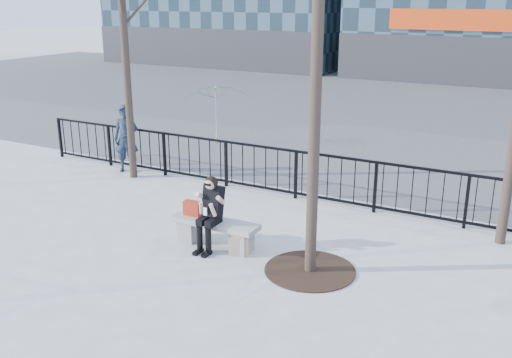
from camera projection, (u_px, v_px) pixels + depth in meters
The scene contains 10 objects.
ground at pixel (215, 246), 10.29m from camera, with size 120.00×120.00×0.00m, color #9E9E99.
street_surface at pixel (417, 108), 22.83m from camera, with size 60.00×23.00×0.01m, color #474747.
railing at pixel (288, 173), 12.63m from camera, with size 14.00×0.06×1.10m.
tree_grate at pixel (310, 270), 9.34m from camera, with size 1.50×1.50×0.02m, color black.
bench_main at pixel (215, 230), 10.20m from camera, with size 1.65×0.46×0.49m.
seated_woman at pixel (210, 214), 9.95m from camera, with size 0.50×0.64×1.34m.
handbag at pixel (193, 208), 10.34m from camera, with size 0.33×0.15×0.27m, color #9D2A13.
shopping_bag at pixel (239, 246), 9.86m from camera, with size 0.35×0.13×0.33m, color beige.
standing_man at pixel (126, 139), 14.39m from camera, with size 0.63×0.41×1.72m, color black.
vendor_umbrella at pixel (215, 114), 17.16m from camera, with size 1.98×2.02×1.82m, color #C8D22E.
Camera 1 is at (5.16, -7.93, 4.30)m, focal length 40.00 mm.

